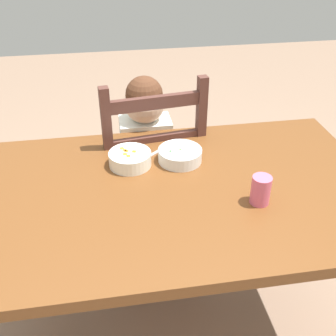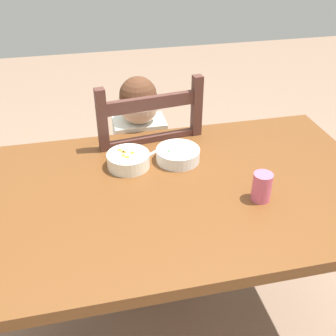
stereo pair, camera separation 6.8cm
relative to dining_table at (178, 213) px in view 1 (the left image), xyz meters
name	(u,v)px [view 1 (the left image)]	position (x,y,z in m)	size (l,w,h in m)	color
ground_plane	(176,330)	(0.00, 0.00, -0.65)	(8.00, 8.00, 0.00)	#8D705A
dining_table	(178,213)	(0.00, 0.00, 0.00)	(1.37, 0.84, 0.76)	brown
dining_chair	(149,181)	(-0.05, 0.47, -0.17)	(0.47, 0.47, 1.01)	#512E27
child_figure	(147,151)	(-0.06, 0.46, -0.01)	(0.32, 0.31, 0.97)	white
bowl_of_peas	(180,155)	(0.04, 0.17, 0.13)	(0.16, 0.16, 0.05)	white
bowl_of_carrots	(130,158)	(-0.15, 0.17, 0.14)	(0.15, 0.15, 0.05)	white
spoon	(142,160)	(-0.10, 0.19, 0.11)	(0.12, 0.10, 0.01)	silver
drinking_cup	(261,190)	(0.24, -0.12, 0.16)	(0.06, 0.06, 0.10)	#DA5F7E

